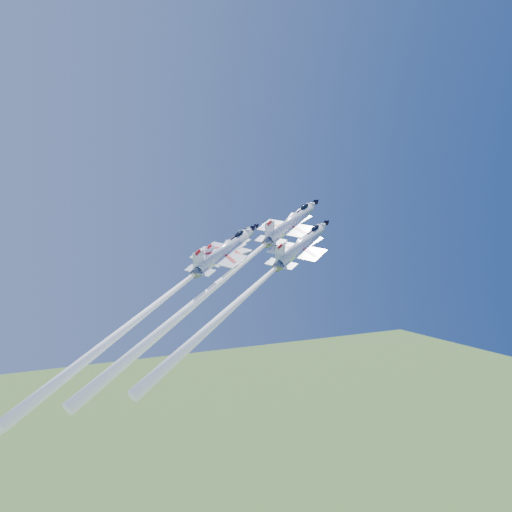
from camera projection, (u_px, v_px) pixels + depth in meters
name	position (u px, v px, depth m)	size (l,w,h in m)	color
jet_lead	(225.00, 278.00, 90.25)	(41.08, 20.78, 38.26)	white
jet_left	(137.00, 320.00, 85.85)	(43.79, 22.04, 44.56)	white
jet_right	(253.00, 289.00, 86.32)	(33.62, 17.09, 30.38)	white
jet_slot	(159.00, 302.00, 84.78)	(35.98, 18.25, 32.95)	white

